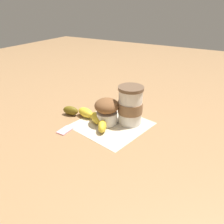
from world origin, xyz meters
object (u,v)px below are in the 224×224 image
Objects in this scene: muffin at (107,110)px; banana at (89,116)px; coffee_cup at (130,106)px; sugar_packet at (65,130)px.

muffin is 0.41× the size of banana.
sugar_packet is (0.15, -0.16, -0.06)m from coffee_cup.
muffin is 0.15m from sugar_packet.
coffee_cup is 2.58× the size of sugar_packet.
muffin reaches higher than sugar_packet.
muffin is at bearing 140.85° from sugar_packet.
banana is 0.10m from sugar_packet.
coffee_cup reaches higher than sugar_packet.
coffee_cup is 0.08m from muffin.
muffin is 1.78× the size of sugar_packet.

